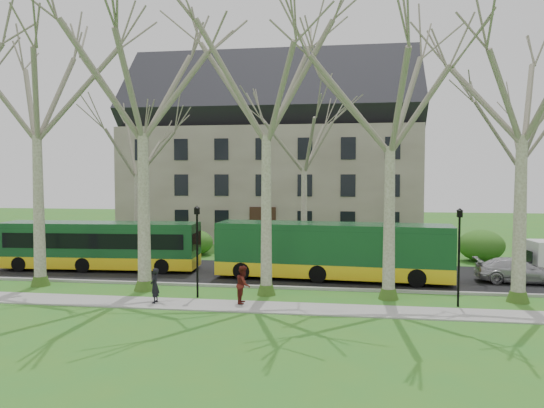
{
  "coord_description": "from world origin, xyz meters",
  "views": [
    {
      "loc": [
        1.23,
        -25.29,
        5.88
      ],
      "look_at": [
        -2.99,
        3.0,
        4.29
      ],
      "focal_mm": 35.0,
      "sensor_mm": 36.0,
      "label": 1
    }
  ],
  "objects_px": {
    "sedan": "(518,270)",
    "bus_lead": "(100,245)",
    "pedestrian_a": "(155,285)",
    "pedestrian_b": "(243,284)",
    "bus_follow": "(332,250)"
  },
  "relations": [
    {
      "from": "bus_follow",
      "to": "pedestrian_a",
      "type": "distance_m",
      "value": 10.3
    },
    {
      "from": "bus_follow",
      "to": "pedestrian_a",
      "type": "bearing_deg",
      "value": -135.34
    },
    {
      "from": "bus_follow",
      "to": "pedestrian_a",
      "type": "relative_size",
      "value": 8.16
    },
    {
      "from": "pedestrian_a",
      "to": "pedestrian_b",
      "type": "height_order",
      "value": "pedestrian_b"
    },
    {
      "from": "bus_follow",
      "to": "pedestrian_a",
      "type": "height_order",
      "value": "bus_follow"
    },
    {
      "from": "sedan",
      "to": "pedestrian_b",
      "type": "relative_size",
      "value": 2.64
    },
    {
      "from": "bus_follow",
      "to": "pedestrian_b",
      "type": "distance_m",
      "value": 7.27
    },
    {
      "from": "sedan",
      "to": "bus_lead",
      "type": "bearing_deg",
      "value": 91.28
    },
    {
      "from": "bus_lead",
      "to": "pedestrian_b",
      "type": "height_order",
      "value": "bus_lead"
    },
    {
      "from": "bus_follow",
      "to": "pedestrian_b",
      "type": "bearing_deg",
      "value": -117.65
    },
    {
      "from": "bus_lead",
      "to": "sedan",
      "type": "bearing_deg",
      "value": -4.33
    },
    {
      "from": "bus_lead",
      "to": "sedan",
      "type": "relative_size",
      "value": 2.66
    },
    {
      "from": "pedestrian_a",
      "to": "bus_lead",
      "type": "bearing_deg",
      "value": -141.41
    },
    {
      "from": "sedan",
      "to": "bus_follow",
      "type": "bearing_deg",
      "value": 95.26
    },
    {
      "from": "pedestrian_a",
      "to": "sedan",
      "type": "bearing_deg",
      "value": 110.65
    }
  ]
}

